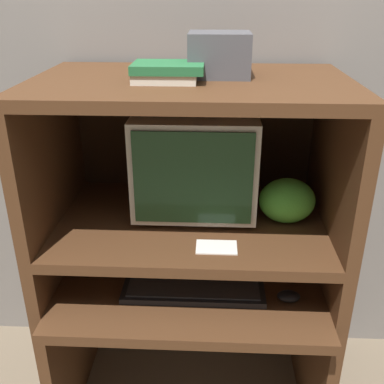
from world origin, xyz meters
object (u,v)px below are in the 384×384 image
at_px(book_stack, 167,72).
at_px(storage_box, 219,55).
at_px(crt_monitor, 195,159).
at_px(mouse, 289,296).
at_px(snack_bag, 287,201).
at_px(keyboard, 193,291).

bearing_deg(book_stack, storage_box, 31.30).
relative_size(crt_monitor, storage_box, 2.19).
distance_m(mouse, snack_bag, 0.32).
height_order(snack_bag, storage_box, storage_box).
relative_size(crt_monitor, book_stack, 1.97).
bearing_deg(storage_box, mouse, -41.49).
xyz_separation_m(mouse, snack_bag, (-0.00, 0.17, 0.26)).
bearing_deg(book_stack, mouse, -17.30).
relative_size(mouse, storage_box, 0.40).
bearing_deg(snack_bag, crt_monitor, 164.04).
bearing_deg(mouse, snack_bag, 91.22).
xyz_separation_m(mouse, storage_box, (-0.24, 0.22, 0.73)).
bearing_deg(crt_monitor, storage_box, -32.54).
bearing_deg(mouse, storage_box, 138.51).
relative_size(mouse, snack_bag, 0.40).
distance_m(crt_monitor, book_stack, 0.36).
distance_m(keyboard, mouse, 0.31).
bearing_deg(mouse, crt_monitor, 140.40).
bearing_deg(storage_box, keyboard, -109.34).
bearing_deg(crt_monitor, mouse, -39.60).
relative_size(crt_monitor, keyboard, 0.86).
bearing_deg(crt_monitor, book_stack, -119.32).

